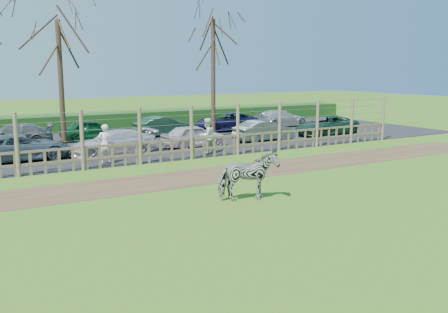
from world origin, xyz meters
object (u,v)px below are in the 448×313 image
car_2 (21,148)px  car_10 (92,130)px  zebra (248,176)px  visitor_b (207,136)px  car_5 (264,131)px  car_11 (163,126)px  car_12 (226,122)px  tree_right (213,50)px  car_3 (114,143)px  car_4 (194,136)px  crow (274,153)px  car_6 (326,125)px  car_13 (280,118)px  car_9 (12,135)px  tree_mid (59,54)px  visitor_a (105,144)px

car_2 → car_10: bearing=-46.0°
zebra → visitor_b: (3.03, 8.29, 0.11)m
car_5 → car_11: bearing=34.1°
car_12 → zebra: bearing=-22.3°
tree_right → zebra: bearing=-115.0°
car_3 → tree_right: bearing=112.1°
tree_right → car_4: size_ratio=2.09×
crow → car_6: car_6 is taller
car_5 → car_3: bearing=87.1°
zebra → car_6: size_ratio=0.43×
car_5 → car_6: size_ratio=0.84×
car_10 → car_11: same height
zebra → car_13: zebra is taller
car_3 → car_6: size_ratio=0.96×
car_3 → car_9: 6.64m
tree_mid → car_13: tree_mid is taller
car_12 → car_2: bearing=-64.5°
car_11 → car_3: bearing=135.3°
tree_mid → zebra: size_ratio=3.65×
tree_mid → car_10: 5.54m
crow → car_6: (6.99, 4.10, 0.53)m
car_4 → car_13: 10.98m
visitor_b → car_12: visitor_b is taller
tree_right → zebra: (-6.26, -13.44, -4.45)m
visitor_b → car_6: visitor_b is taller
tree_mid → car_12: (11.17, 2.62, -4.23)m
visitor_a → car_11: bearing=-114.8°
car_2 → car_13: (18.09, 4.89, 0.00)m
crow → car_13: 11.75m
visitor_a → car_2: (-3.08, 2.52, -0.26)m
zebra → car_2: (-5.12, 10.78, -0.15)m
tree_mid → visitor_b: tree_mid is taller
car_10 → car_13: (13.50, -0.08, 0.00)m
visitor_a → car_13: size_ratio=0.42×
car_9 → car_13: 17.81m
car_4 → tree_right: bearing=-47.2°
car_5 → car_10: bearing=52.7°
car_3 → car_9: size_ratio=1.00×
tree_right → visitor_b: tree_right is taller
crow → car_2: bearing=158.2°
tree_mid → car_12: 12.23m
car_13 → tree_right: bearing=105.9°
crow → car_11: car_11 is taller
visitor_b → car_10: visitor_b is taller
tree_right → car_6: bearing=-24.2°
visitor_b → car_12: bearing=-143.6°
tree_right → car_2: bearing=-166.9°
visitor_a → car_2: bearing=-24.7°
car_13 → car_9: bearing=87.8°
car_2 → car_4: bearing=-96.1°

